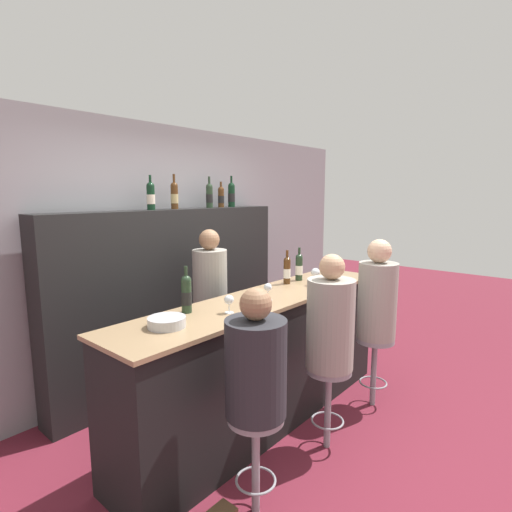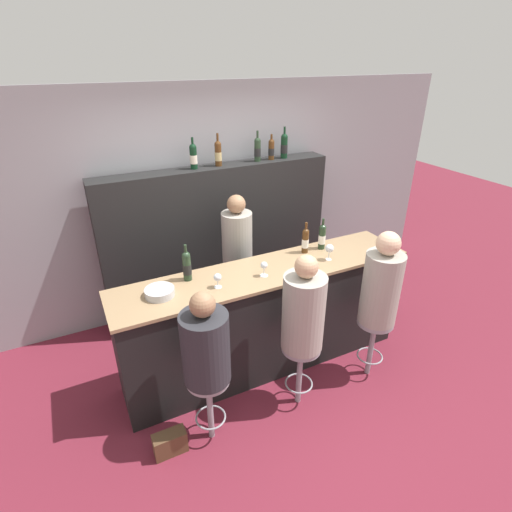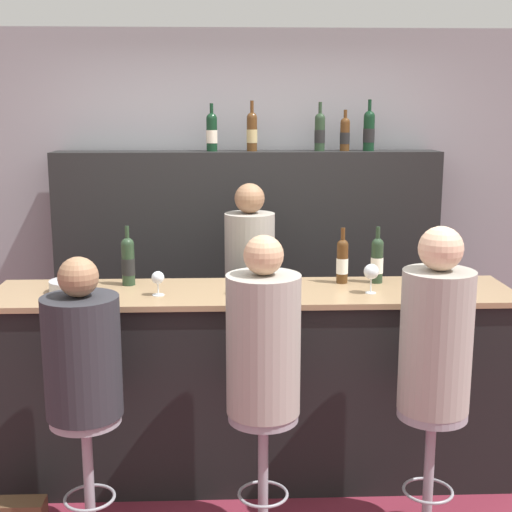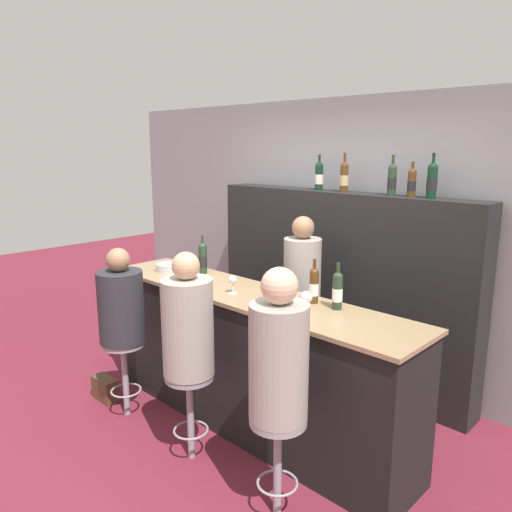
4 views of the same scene
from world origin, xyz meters
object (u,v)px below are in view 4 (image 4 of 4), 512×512
wine_bottle_backbar_0 (319,176)px  handbag (105,389)px  wine_bottle_backbar_3 (412,182)px  wine_bottle_backbar_4 (432,180)px  guest_seated_left (121,303)px  wine_bottle_counter_0 (203,258)px  guest_seated_middle (188,323)px  bartender (301,315)px  bar_stool_right (278,440)px  bar_stool_left (124,358)px  wine_glass_0 (195,272)px  metal_bowl (170,267)px  wine_bottle_backbar_2 (392,179)px  guest_seated_right (279,354)px  wine_bottle_counter_1 (314,285)px  wine_glass_1 (233,281)px  wine_bottle_backbar_1 (344,177)px  bar_stool_middle (190,393)px  wine_glass_2 (306,298)px  wine_bottle_counter_2 (337,290)px

wine_bottle_backbar_0 → handbag: bearing=-117.4°
wine_bottle_backbar_3 → handbag: (-1.83, -1.77, -1.78)m
wine_bottle_backbar_4 → guest_seated_left: size_ratio=0.46×
wine_bottle_counter_0 → handbag: wine_bottle_counter_0 is taller
guest_seated_middle → bartender: bartender is taller
bar_stool_right → bar_stool_left: bearing=180.0°
wine_bottle_backbar_0 → bar_stool_left: size_ratio=0.50×
wine_bottle_backbar_4 → bar_stool_left: wine_bottle_backbar_4 is taller
wine_glass_0 → metal_bowl: 0.48m
wine_bottle_backbar_2 → guest_seated_left: (-1.31, -1.77, -0.94)m
wine_glass_0 → guest_seated_right: bearing=-20.8°
wine_bottle_counter_0 → metal_bowl: bearing=-152.8°
wine_bottle_counter_1 → wine_glass_1: 0.63m
wine_glass_0 → metal_bowl: size_ratio=0.54×
wine_bottle_backbar_1 → wine_glass_1: wine_bottle_backbar_1 is taller
wine_bottle_backbar_2 → wine_bottle_backbar_4: bearing=0.0°
wine_bottle_backbar_0 → bar_stool_middle: 2.28m
wine_glass_0 → bar_stool_right: size_ratio=0.20×
metal_bowl → bar_stool_left: metal_bowl is taller
bar_stool_left → guest_seated_right: (1.65, 0.00, 0.53)m
wine_bottle_backbar_0 → guest_seated_left: bearing=-107.9°
wine_bottle_backbar_2 → wine_glass_0: bearing=-128.5°
wine_glass_2 → wine_glass_0: bearing=180.0°
wine_bottle_backbar_0 → wine_bottle_counter_0: bearing=-113.7°
wine_bottle_backbar_4 → handbag: (-2.00, -1.77, -1.80)m
wine_bottle_backbar_0 → wine_glass_0: (-0.27, -1.26, -0.72)m
wine_bottle_counter_0 → wine_bottle_backbar_4: wine_bottle_backbar_4 is taller
guest_seated_right → guest_seated_left: bearing=180.0°
guest_seated_right → wine_glass_0: bearing=159.2°
wine_bottle_counter_2 → wine_bottle_backbar_4: size_ratio=0.92×
guest_seated_right → wine_bottle_counter_2: bearing=100.1°
bar_stool_left → guest_seated_right: size_ratio=0.72×
wine_glass_1 → wine_glass_2: wine_glass_2 is taller
wine_bottle_counter_0 → metal_bowl: 0.34m
wine_bottle_backbar_1 → wine_bottle_counter_0: bearing=-125.2°
wine_bottle_backbar_4 → wine_glass_0: wine_bottle_backbar_4 is taller
wine_bottle_backbar_3 → guest_seated_right: (0.17, -1.77, -0.85)m
wine_bottle_backbar_0 → bar_stool_left: bearing=-107.9°
wine_bottle_counter_2 → handbag: size_ratio=1.23×
wine_bottle_backbar_4 → wine_glass_0: bearing=-136.8°
guest_seated_middle → wine_glass_2: bearing=40.3°
wine_bottle_counter_2 → wine_bottle_counter_0: bearing=180.0°
wine_glass_1 → bar_stool_middle: 0.86m
bar_stool_right → handbag: bar_stool_right is taller
wine_glass_0 → bar_stool_left: 0.90m
wine_glass_2 → wine_bottle_counter_2: bearing=71.5°
wine_bottle_counter_2 → bartender: 0.99m
wine_bottle_backbar_4 → wine_glass_1: 1.72m
wine_bottle_counter_0 → bartender: (0.69, 0.50, -0.48)m
wine_bottle_backbar_1 → wine_bottle_backbar_4: size_ratio=0.98×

